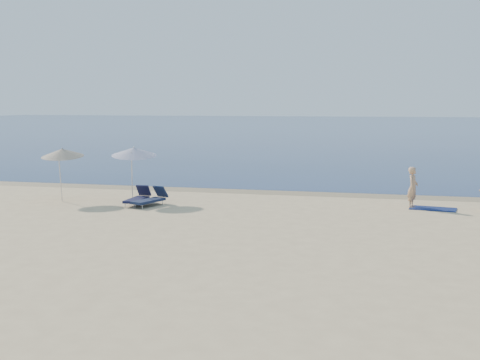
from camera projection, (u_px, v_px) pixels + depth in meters
name	position (u px, v px, depth m)	size (l,w,h in m)	color
sea	(370.00, 127.00, 106.01)	(240.00, 160.00, 0.01)	#0B1B47
wet_sand_strip	(338.00, 195.00, 28.18)	(240.00, 1.60, 0.00)	#847254
person_left	(413.00, 187.00, 24.53)	(0.61, 0.40, 1.68)	tan
beach_towel	(433.00, 209.00, 24.34)	(1.80, 1.00, 0.03)	#0D1845
umbrella_near	(134.00, 152.00, 25.96)	(2.54, 2.55, 2.52)	silver
umbrella_far	(62.00, 153.00, 26.11)	(2.12, 2.14, 2.45)	silver
lounger_left	(138.00, 198.00, 25.42)	(0.60, 1.73, 0.76)	#131534
lounger_right	(151.00, 199.00, 25.07)	(1.14, 1.85, 0.78)	#16203D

